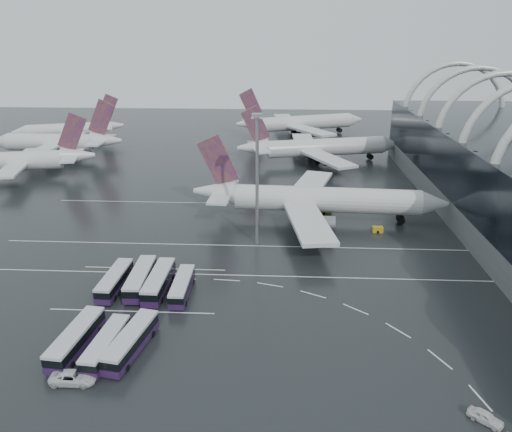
{
  "coord_description": "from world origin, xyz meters",
  "views": [
    {
      "loc": [
        0.69,
        -87.52,
        44.49
      ],
      "look_at": [
        -4.52,
        11.97,
        7.0
      ],
      "focal_mm": 35.0,
      "sensor_mm": 36.0,
      "label": 1
    }
  ],
  "objects_px": {
    "bus_row_near_a": "(115,280)",
    "van_curve_a": "(73,377)",
    "airliner_gate_c": "(299,123)",
    "bus_row_far_a": "(76,339)",
    "jet_remote_west": "(23,161)",
    "bus_row_far_c": "(131,341)",
    "gse_cart_belly_e": "(324,211)",
    "floodlight_mast": "(257,165)",
    "jet_remote_far": "(71,130)",
    "gse_cart_belly_c": "(308,229)",
    "bus_row_far_b": "(106,345)",
    "bus_row_near_b": "(140,279)",
    "bus_row_near_c": "(159,281)",
    "airliner_main": "(314,200)",
    "van_curve_b": "(486,417)",
    "bus_row_near_d": "(182,286)",
    "airliner_gate_b": "(317,148)",
    "jet_remote_mid": "(59,143)",
    "gse_cart_belly_a": "(378,229)"
  },
  "relations": [
    {
      "from": "bus_row_far_a",
      "to": "van_curve_b",
      "type": "xyz_separation_m",
      "value": [
        54.81,
        -11.76,
        -1.1
      ]
    },
    {
      "from": "jet_remote_mid",
      "to": "gse_cart_belly_a",
      "type": "height_order",
      "value": "jet_remote_mid"
    },
    {
      "from": "jet_remote_far",
      "to": "airliner_gate_c",
      "type": "bearing_deg",
      "value": 172.74
    },
    {
      "from": "jet_remote_far",
      "to": "floodlight_mast",
      "type": "relative_size",
      "value": 1.53
    },
    {
      "from": "airliner_gate_c",
      "to": "bus_row_near_a",
      "type": "distance_m",
      "value": 146.87
    },
    {
      "from": "jet_remote_mid",
      "to": "bus_row_far_c",
      "type": "relative_size",
      "value": 3.63
    },
    {
      "from": "airliner_gate_b",
      "to": "gse_cart_belly_a",
      "type": "bearing_deg",
      "value": -95.25
    },
    {
      "from": "bus_row_near_c",
      "to": "van_curve_b",
      "type": "bearing_deg",
      "value": -121.66
    },
    {
      "from": "jet_remote_mid",
      "to": "bus_row_far_c",
      "type": "bearing_deg",
      "value": 118.8
    },
    {
      "from": "airliner_main",
      "to": "jet_remote_far",
      "type": "height_order",
      "value": "airliner_main"
    },
    {
      "from": "jet_remote_mid",
      "to": "bus_row_far_b",
      "type": "height_order",
      "value": "jet_remote_mid"
    },
    {
      "from": "bus_row_far_a",
      "to": "bus_row_near_b",
      "type": "bearing_deg",
      "value": -7.3
    },
    {
      "from": "bus_row_near_b",
      "to": "gse_cart_belly_c",
      "type": "relative_size",
      "value": 6.69
    },
    {
      "from": "bus_row_near_a",
      "to": "bus_row_far_b",
      "type": "height_order",
      "value": "bus_row_near_a"
    },
    {
      "from": "bus_row_near_c",
      "to": "floodlight_mast",
      "type": "distance_m",
      "value": 31.84
    },
    {
      "from": "airliner_gate_c",
      "to": "gse_cart_belly_e",
      "type": "relative_size",
      "value": 23.11
    },
    {
      "from": "airliner_main",
      "to": "airliner_gate_b",
      "type": "bearing_deg",
      "value": 88.99
    },
    {
      "from": "airliner_gate_b",
      "to": "airliner_gate_c",
      "type": "height_order",
      "value": "airliner_gate_c"
    },
    {
      "from": "bus_row_near_c",
      "to": "bus_row_near_d",
      "type": "distance_m",
      "value": 4.59
    },
    {
      "from": "bus_row_near_a",
      "to": "floodlight_mast",
      "type": "height_order",
      "value": "floodlight_mast"
    },
    {
      "from": "jet_remote_mid",
      "to": "van_curve_b",
      "type": "relative_size",
      "value": 11.68
    },
    {
      "from": "bus_row_near_c",
      "to": "gse_cart_belly_e",
      "type": "bearing_deg",
      "value": -37.15
    },
    {
      "from": "jet_remote_west",
      "to": "van_curve_b",
      "type": "distance_m",
      "value": 147.43
    },
    {
      "from": "bus_row_near_b",
      "to": "gse_cart_belly_e",
      "type": "height_order",
      "value": "bus_row_near_b"
    },
    {
      "from": "jet_remote_mid",
      "to": "bus_row_near_a",
      "type": "bearing_deg",
      "value": 119.39
    },
    {
      "from": "van_curve_a",
      "to": "floodlight_mast",
      "type": "xyz_separation_m",
      "value": [
        22.22,
        47.3,
        17.1
      ]
    },
    {
      "from": "gse_cart_belly_c",
      "to": "gse_cart_belly_e",
      "type": "xyz_separation_m",
      "value": [
        4.62,
        11.94,
        0.12
      ]
    },
    {
      "from": "floodlight_mast",
      "to": "gse_cart_belly_c",
      "type": "xyz_separation_m",
      "value": [
        11.57,
        8.14,
        -17.39
      ]
    },
    {
      "from": "gse_cart_belly_a",
      "to": "gse_cart_belly_e",
      "type": "distance_m",
      "value": 16.52
    },
    {
      "from": "airliner_gate_b",
      "to": "van_curve_b",
      "type": "xyz_separation_m",
      "value": [
        12.54,
        -124.47,
        -4.44
      ]
    },
    {
      "from": "airliner_gate_c",
      "to": "bus_row_near_a",
      "type": "height_order",
      "value": "airliner_gate_c"
    },
    {
      "from": "airliner_gate_c",
      "to": "bus_row_far_a",
      "type": "distance_m",
      "value": 164.55
    },
    {
      "from": "bus_row_near_a",
      "to": "bus_row_far_c",
      "type": "height_order",
      "value": "bus_row_far_c"
    },
    {
      "from": "jet_remote_mid",
      "to": "jet_remote_far",
      "type": "height_order",
      "value": "jet_remote_mid"
    },
    {
      "from": "jet_remote_west",
      "to": "bus_row_near_d",
      "type": "height_order",
      "value": "jet_remote_west"
    },
    {
      "from": "jet_remote_west",
      "to": "bus_row_far_c",
      "type": "height_order",
      "value": "jet_remote_west"
    },
    {
      "from": "airliner_gate_c",
      "to": "floodlight_mast",
      "type": "xyz_separation_m",
      "value": [
        -12.54,
        -120.29,
        12.62
      ]
    },
    {
      "from": "bus_row_near_a",
      "to": "van_curve_a",
      "type": "height_order",
      "value": "bus_row_near_a"
    },
    {
      "from": "jet_remote_west",
      "to": "bus_row_near_d",
      "type": "distance_m",
      "value": 97.25
    },
    {
      "from": "gse_cart_belly_c",
      "to": "bus_row_near_d",
      "type": "bearing_deg",
      "value": -127.36
    },
    {
      "from": "airliner_gate_b",
      "to": "bus_row_near_c",
      "type": "distance_m",
      "value": 100.67
    },
    {
      "from": "airliner_gate_b",
      "to": "bus_row_near_b",
      "type": "height_order",
      "value": "airliner_gate_b"
    },
    {
      "from": "airliner_gate_c",
      "to": "airliner_main",
      "type": "bearing_deg",
      "value": -110.89
    },
    {
      "from": "bus_row_near_c",
      "to": "gse_cart_belly_e",
      "type": "height_order",
      "value": "bus_row_near_c"
    },
    {
      "from": "jet_remote_mid",
      "to": "bus_row_near_d",
      "type": "relative_size",
      "value": 4.07
    },
    {
      "from": "airliner_main",
      "to": "van_curve_a",
      "type": "bearing_deg",
      "value": -115.9
    },
    {
      "from": "bus_row_near_d",
      "to": "gse_cart_belly_e",
      "type": "relative_size",
      "value": 4.84
    },
    {
      "from": "van_curve_a",
      "to": "gse_cart_belly_c",
      "type": "relative_size",
      "value": 2.98
    },
    {
      "from": "bus_row_far_c",
      "to": "gse_cart_belly_e",
      "type": "height_order",
      "value": "bus_row_far_c"
    },
    {
      "from": "jet_remote_mid",
      "to": "van_curve_a",
      "type": "distance_m",
      "value": 133.68
    }
  ]
}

